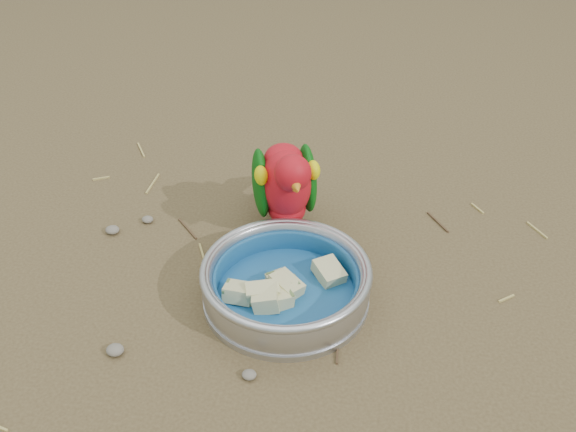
# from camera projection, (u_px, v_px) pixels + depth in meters

# --- Properties ---
(ground) EXTENTS (60.00, 60.00, 0.00)m
(ground) POSITION_uv_depth(u_px,v_px,m) (282.00, 325.00, 0.89)
(ground) COLOR brown
(food_bowl) EXTENTS (0.24, 0.24, 0.02)m
(food_bowl) POSITION_uv_depth(u_px,v_px,m) (286.00, 296.00, 0.93)
(food_bowl) COLOR #B2B2BA
(food_bowl) RESTS_ON ground
(bowl_wall) EXTENTS (0.24, 0.24, 0.04)m
(bowl_wall) POSITION_uv_depth(u_px,v_px,m) (286.00, 280.00, 0.91)
(bowl_wall) COLOR #B2B2BA
(bowl_wall) RESTS_ON food_bowl
(fruit_wedges) EXTENTS (0.14, 0.14, 0.03)m
(fruit_wedges) POSITION_uv_depth(u_px,v_px,m) (286.00, 284.00, 0.91)
(fruit_wedges) COLOR beige
(fruit_wedges) RESTS_ON food_bowl
(lory_parrot) EXTENTS (0.17, 0.24, 0.17)m
(lory_parrot) POSITION_uv_depth(u_px,v_px,m) (286.00, 191.00, 1.01)
(lory_parrot) COLOR #B00E18
(lory_parrot) RESTS_ON ground
(ground_debris) EXTENTS (0.90, 0.80, 0.01)m
(ground_debris) POSITION_uv_depth(u_px,v_px,m) (300.00, 325.00, 0.89)
(ground_debris) COLOR tan
(ground_debris) RESTS_ON ground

